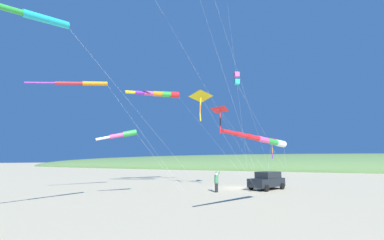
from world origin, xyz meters
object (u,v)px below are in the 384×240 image
person_child_green_jacket (266,179)px  kite_windsock_small_distant (123,135)px  kite_windsock_magenta_far_left (266,140)px  kite_windsock_purple_drifting (160,94)px  cooler_box (272,185)px  kite_delta_teal_far_right (201,97)px  kite_delta_white_trailing (271,141)px  parked_car (267,180)px  kite_windsock_red_high_left (81,83)px  kite_box_long_streamer_left (237,78)px  person_adult_flyer (216,181)px  kite_delta_checkered_midright (220,110)px  kite_windsock_long_streamer_right (21,13)px

person_child_green_jacket → kite_windsock_small_distant: (-16.15, 9.61, 4.52)m
kite_windsock_magenta_far_left → kite_windsock_purple_drifting: 20.83m
cooler_box → person_child_green_jacket: 3.16m
kite_delta_teal_far_right → kite_delta_white_trailing: bearing=-111.3°
parked_car → person_child_green_jacket: size_ratio=3.46×
kite_windsock_red_high_left → kite_box_long_streamer_left: (8.96, -13.14, 1.47)m
person_child_green_jacket → kite_delta_teal_far_right: 13.48m
kite_delta_teal_far_right → person_child_green_jacket: bearing=-37.6°
person_adult_flyer → kite_delta_checkered_midright: (3.30, 0.58, 7.74)m
person_adult_flyer → kite_windsock_purple_drifting: kite_windsock_purple_drifting is taller
person_adult_flyer → person_child_green_jacket: bearing=-19.1°
kite_windsock_small_distant → kite_box_long_streamer_left: (8.52, -8.14, 6.64)m
person_adult_flyer → kite_delta_teal_far_right: kite_delta_teal_far_right is taller
kite_windsock_small_distant → person_adult_flyer: bearing=-44.0°
kite_windsock_purple_drifting → kite_delta_teal_far_right: bearing=-109.3°
kite_windsock_red_high_left → kite_delta_teal_far_right: bearing=-44.2°
kite_windsock_long_streamer_right → kite_box_long_streamer_left: (18.50, -6.35, 1.62)m
kite_delta_checkered_midright → kite_box_long_streamer_left: (-1.26, -2.46, 3.06)m
parked_car → cooler_box: 2.59m
cooler_box → kite_delta_checkered_midright: (-3.45, 5.04, 8.61)m
person_child_green_jacket → kite_delta_teal_far_right: size_ratio=0.12×
kite_delta_teal_far_right → kite_delta_white_trailing: kite_delta_teal_far_right is taller
person_adult_flyer → kite_delta_checkered_midright: size_ratio=0.21×
person_adult_flyer → kite_windsock_long_streamer_right: size_ratio=0.10×
kite_box_long_streamer_left → kite_windsock_purple_drifting: bearing=77.3°
parked_car → cooler_box: size_ratio=7.49×
kite_windsock_magenta_far_left → kite_box_long_streamer_left: bearing=22.7°
person_child_green_jacket → kite_delta_checkered_midright: kite_delta_checkered_midright is taller
kite_windsock_magenta_far_left → kite_delta_checkered_midright: bearing=31.1°
kite_windsock_small_distant → kite_windsock_magenta_far_left: bearing=-93.4°
cooler_box → kite_delta_teal_far_right: 13.06m
cooler_box → kite_windsock_red_high_left: kite_windsock_red_high_left is taller
person_child_green_jacket → kite_box_long_streamer_left: kite_box_long_streamer_left is taller
kite_windsock_small_distant → kite_windsock_purple_drifting: 13.46m
kite_windsock_red_high_left → kite_delta_white_trailing: 18.62m
kite_windsock_magenta_far_left → kite_windsock_purple_drifting: bearing=52.3°
parked_car → cooler_box: (2.47, -0.24, -0.74)m
kite_delta_teal_far_right → kite_windsock_long_streamer_right: kite_delta_teal_far_right is taller
person_child_green_jacket → kite_delta_checkered_midright: size_ratio=0.15×
person_child_green_jacket → kite_delta_white_trailing: kite_delta_white_trailing is taller
parked_car → cooler_box: bearing=-5.6°
parked_car → kite_box_long_streamer_left: kite_box_long_streamer_left is taller
kite_delta_teal_far_right → kite_windsock_long_streamer_right: (-18.60, 2.02, -0.02)m
parked_car → person_adult_flyer: size_ratio=2.35×
person_adult_flyer → kite_windsock_red_high_left: 16.18m
kite_windsock_purple_drifting → kite_delta_checkered_midright: bearing=-98.4°
kite_windsock_red_high_left → kite_windsock_magenta_far_left: bearing=-90.9°
kite_windsock_long_streamer_right → kite_windsock_magenta_far_left: bearing=-47.8°
person_adult_flyer → kite_windsock_purple_drifting: 15.30m
cooler_box → kite_delta_white_trailing: bearing=-173.0°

